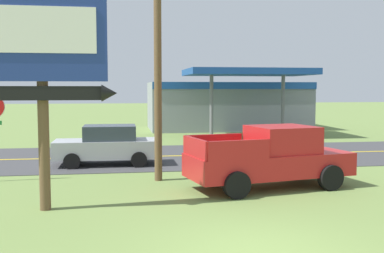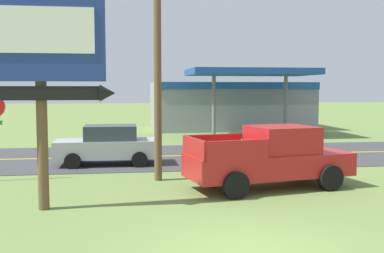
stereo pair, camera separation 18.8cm
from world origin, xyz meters
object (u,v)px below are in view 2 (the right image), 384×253
object	(u,v)px
pickup_red_parked_on_lawn	(271,158)
gas_station	(231,104)
car_silver_near_lane	(108,145)
motel_sign	(42,61)
utility_pole	(157,53)

from	to	relation	value
pickup_red_parked_on_lawn	gas_station	bearing A→B (deg)	80.56
car_silver_near_lane	motel_sign	bearing A→B (deg)	-100.60
pickup_red_parked_on_lawn	utility_pole	bearing A→B (deg)	153.45
gas_station	utility_pole	bearing A→B (deg)	-109.78
gas_station	car_silver_near_lane	bearing A→B (deg)	-119.10
motel_sign	utility_pole	xyz separation A→B (m)	(3.16, 3.58, 0.48)
motel_sign	pickup_red_parked_on_lawn	bearing A→B (deg)	15.74
utility_pole	car_silver_near_lane	size ratio (longest dim) A/B	1.92
utility_pole	pickup_red_parked_on_lawn	xyz separation A→B (m)	(3.45, -1.72, -3.38)
motel_sign	car_silver_near_lane	xyz separation A→B (m)	(1.34, 7.14, -3.03)
gas_station	car_silver_near_lane	world-z (taller)	gas_station
gas_station	pickup_red_parked_on_lawn	distance (m)	21.34
utility_pole	car_silver_near_lane	bearing A→B (deg)	117.17
motel_sign	car_silver_near_lane	bearing A→B (deg)	79.40
motel_sign	gas_station	xyz separation A→B (m)	(10.10, 22.89, -1.92)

